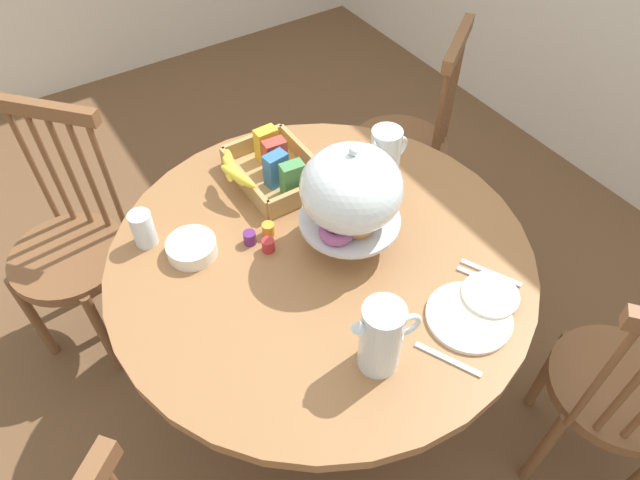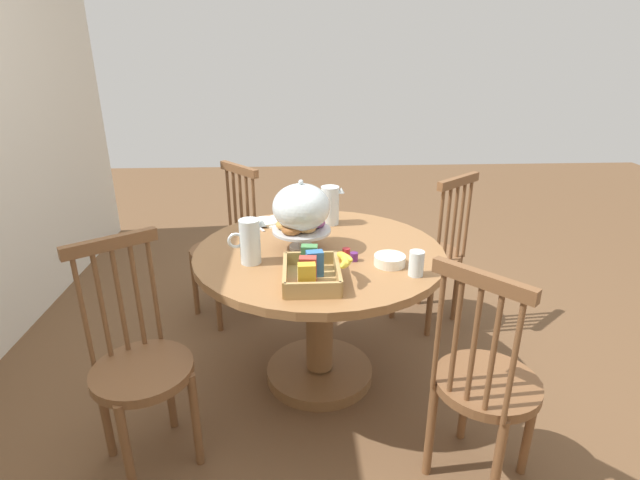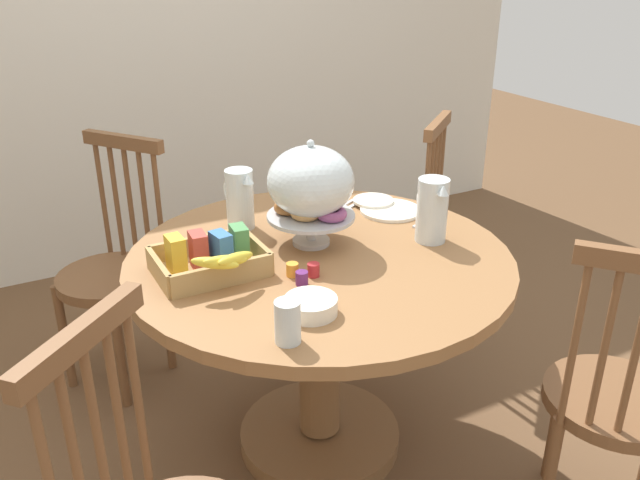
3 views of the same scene
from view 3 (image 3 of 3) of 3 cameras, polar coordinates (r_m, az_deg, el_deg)
The scene contains 20 objects.
ground_plane at distance 2.42m, azimuth -1.89°, elevation -17.72°, with size 10.00×10.00×0.00m, color brown.
wall_back at distance 3.55m, azimuth -16.24°, elevation 18.19°, with size 4.80×0.06×2.60m, color silver.
dining_table at distance 2.14m, azimuth 0.00°, elevation -6.44°, with size 1.20×1.20×0.74m.
windsor_chair_by_cabinet at distance 2.05m, azimuth 24.35°, elevation -12.91°, with size 0.47×0.47×0.97m.
windsor_chair_facing_door at distance 2.93m, azimuth 6.94°, elevation 0.62°, with size 0.47×0.47×0.97m.
windsor_chair_far_side at distance 2.66m, azimuth -17.45°, elevation -2.92°, with size 0.46×0.46×0.97m.
pastry_stand_with_dome at distance 2.04m, azimuth -0.81°, elevation 4.72°, with size 0.28×0.28×0.34m.
orange_juice_pitcher at distance 2.13m, azimuth 9.68°, elevation 2.34°, with size 0.10×0.18×0.21m.
milk_pitcher at distance 2.22m, azimuth -6.98°, elevation 3.34°, with size 0.09×0.18×0.20m.
cereal_basket at distance 1.93m, azimuth -9.45°, elevation -1.61°, with size 0.32×0.30×0.12m.
china_plate_large at distance 2.38m, azimuth 6.15°, elevation 2.58°, with size 0.22×0.22×0.01m, color white.
china_plate_small at distance 2.43m, azimuth 4.66°, elevation 3.43°, with size 0.15×0.15×0.01m, color white.
cereal_bowl at distance 1.71m, azimuth -0.81°, elevation -5.74°, with size 0.14×0.14×0.04m, color white.
drinking_glass at distance 1.58m, azimuth -2.83°, elevation -7.13°, with size 0.06×0.06×0.11m, color silver.
jam_jar_strawberry at distance 1.90m, azimuth -0.59°, elevation -2.61°, with size 0.04×0.04×0.04m, color #B7282D.
jam_jar_apricot at distance 1.90m, azimuth -2.42°, elevation -2.59°, with size 0.04×0.04×0.04m, color orange.
jam_jar_grape at distance 1.85m, azimuth -1.59°, elevation -3.33°, with size 0.04×0.04×0.04m, color #5B2366.
table_knife at distance 2.44m, azimuth 3.29°, elevation 3.23°, with size 0.17×0.01×0.01m, color silver.
dinner_fork at distance 2.46m, azimuth 2.69°, elevation 3.37°, with size 0.17×0.01×0.01m, color silver.
soup_spoon at distance 2.32m, azimuth 9.15°, elevation 1.76°, with size 0.17×0.01×0.01m, color silver.
Camera 3 is at (-0.79, -1.62, 1.61)m, focal length 36.82 mm.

